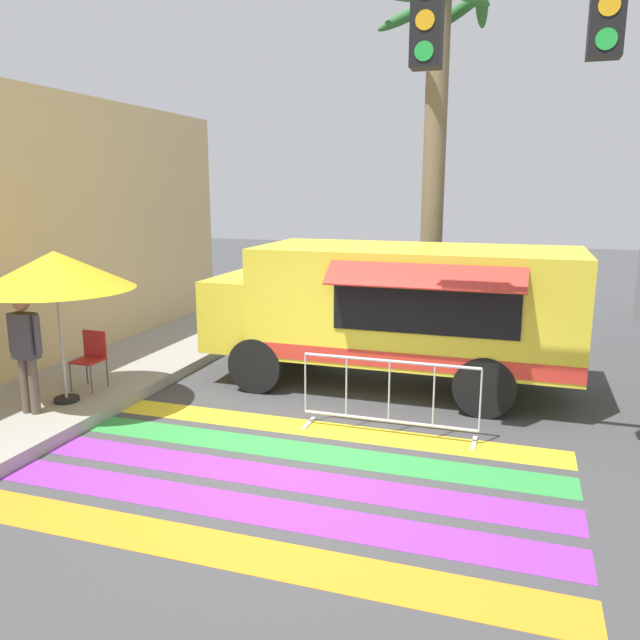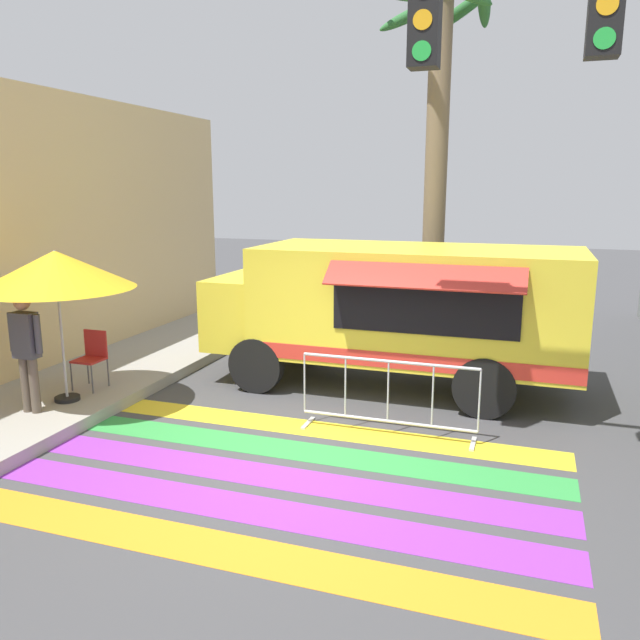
# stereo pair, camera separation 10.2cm
# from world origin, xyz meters

# --- Properties ---
(ground_plane) EXTENTS (60.00, 60.00, 0.00)m
(ground_plane) POSITION_xyz_m (0.00, 0.00, 0.00)
(ground_plane) COLOR #424244
(crosswalk_painted) EXTENTS (6.40, 3.60, 0.01)m
(crosswalk_painted) POSITION_xyz_m (0.00, -0.50, 0.00)
(crosswalk_painted) COLOR orange
(crosswalk_painted) RESTS_ON ground_plane
(food_truck) EXTENTS (5.97, 2.65, 2.33)m
(food_truck) POSITION_xyz_m (0.36, 3.23, 1.37)
(food_truck) COLOR yellow
(food_truck) RESTS_ON ground_plane
(traffic_signal_pole) EXTENTS (4.05, 0.29, 5.82)m
(traffic_signal_pole) POSITION_xyz_m (3.09, 0.41, 4.20)
(traffic_signal_pole) COLOR #515456
(traffic_signal_pole) RESTS_ON ground_plane
(patio_umbrella) EXTENTS (2.19, 2.19, 2.22)m
(patio_umbrella) POSITION_xyz_m (-3.84, 0.48, 2.12)
(patio_umbrella) COLOR black
(patio_umbrella) RESTS_ON sidewalk_left
(folding_chair) EXTENTS (0.41, 0.41, 0.90)m
(folding_chair) POSITION_xyz_m (-3.88, 1.15, 0.72)
(folding_chair) COLOR #4C4C51
(folding_chair) RESTS_ON sidewalk_left
(vendor_person) EXTENTS (0.53, 0.22, 1.68)m
(vendor_person) POSITION_xyz_m (-3.97, -0.07, 1.13)
(vendor_person) COLOR brown
(vendor_person) RESTS_ON sidewalk_left
(barricade_front) EXTENTS (2.39, 0.44, 1.04)m
(barricade_front) POSITION_xyz_m (0.84, 1.16, 0.52)
(barricade_front) COLOR #B7BABF
(barricade_front) RESTS_ON ground_plane
(palm_tree) EXTENTS (2.38, 2.65, 7.19)m
(palm_tree) POSITION_xyz_m (0.62, 6.11, 4.54)
(palm_tree) COLOR #7A664C
(palm_tree) RESTS_ON ground_plane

